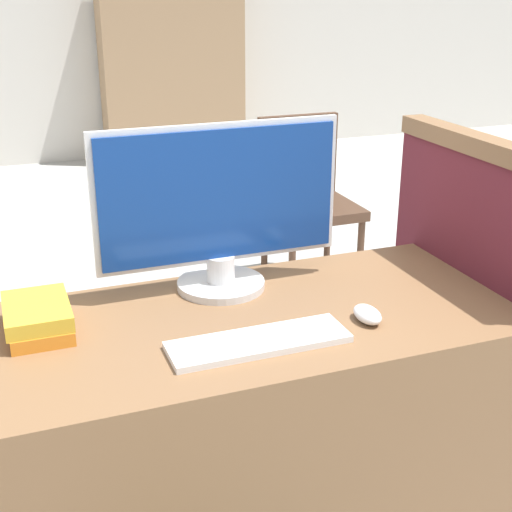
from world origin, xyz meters
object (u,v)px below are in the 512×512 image
Objects in this scene: monitor at (219,208)px; mouse at (367,314)px; book_stack at (38,318)px; keyboard at (259,342)px; far_chair at (306,192)px.

monitor reaches higher than mouse.
book_stack reaches higher than mouse.
keyboard is at bearing -93.37° from monitor.
monitor reaches higher than book_stack.
monitor is 0.40m from keyboard.
mouse reaches higher than keyboard.
book_stack is at bearing 163.23° from mouse.
mouse is (0.29, 0.02, 0.01)m from keyboard.
far_chair is at bearing 58.35° from monitor.
far_chair is at bearing 49.07° from book_stack.
monitor is at bearing -63.37° from far_chair.
book_stack is 0.24× the size of far_chair.
monitor is 1.57× the size of keyboard.
keyboard is 1.93× the size of book_stack.
mouse is 0.78m from book_stack.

